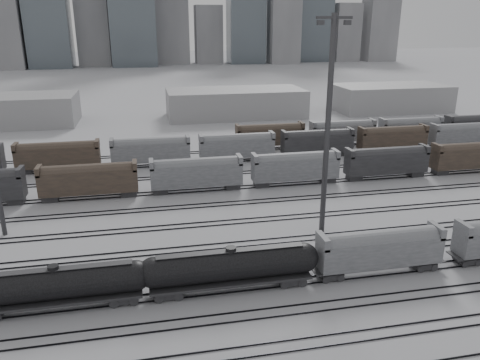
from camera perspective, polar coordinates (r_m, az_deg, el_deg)
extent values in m
plane|color=#B8B8BD|center=(51.64, 9.31, -12.49)|extent=(900.00, 900.00, 0.00)
cube|color=black|center=(44.27, 13.97, -18.61)|extent=(220.00, 0.07, 0.16)
cube|color=black|center=(45.29, 13.17, -17.58)|extent=(220.00, 0.07, 0.16)
cube|color=black|center=(47.93, 11.36, -15.20)|extent=(220.00, 0.07, 0.16)
cube|color=black|center=(49.03, 10.70, -14.31)|extent=(220.00, 0.07, 0.16)
cube|color=black|center=(51.83, 9.20, -12.26)|extent=(220.00, 0.07, 0.16)
cube|color=black|center=(52.98, 8.65, -11.50)|extent=(220.00, 0.07, 0.16)
cube|color=black|center=(55.89, 7.39, -9.73)|extent=(220.00, 0.07, 0.16)
cube|color=black|center=(57.09, 6.92, -9.07)|extent=(220.00, 0.07, 0.16)
cube|color=black|center=(60.10, 5.84, -7.54)|extent=(220.00, 0.07, 0.16)
cube|color=black|center=(61.33, 5.44, -6.97)|extent=(220.00, 0.07, 0.16)
cube|color=black|center=(66.18, 4.04, -4.94)|extent=(220.00, 0.07, 0.16)
cube|color=black|center=(67.45, 3.71, -4.47)|extent=(220.00, 0.07, 0.16)
cube|color=black|center=(72.43, 2.55, -2.79)|extent=(220.00, 0.07, 0.16)
cube|color=black|center=(73.72, 2.28, -2.39)|extent=(220.00, 0.07, 0.16)
cube|color=black|center=(78.80, 1.31, -0.97)|extent=(220.00, 0.07, 0.16)
cube|color=black|center=(80.12, 1.08, -0.64)|extent=(220.00, 0.07, 0.16)
cube|color=black|center=(86.20, 0.12, 0.77)|extent=(220.00, 0.07, 0.16)
cube|color=black|center=(87.54, -0.08, 1.05)|extent=(220.00, 0.07, 0.16)
cube|color=black|center=(93.70, -0.89, 2.23)|extent=(220.00, 0.07, 0.16)
cube|color=black|center=(95.05, -1.05, 2.47)|extent=(220.00, 0.07, 0.16)
cube|color=black|center=(101.27, -1.74, 3.48)|extent=(220.00, 0.07, 0.16)
cube|color=black|center=(102.64, -1.88, 3.68)|extent=(220.00, 0.07, 0.16)
cube|color=black|center=(49.46, -13.94, -13.57)|extent=(2.71, 2.19, 0.73)
cube|color=black|center=(49.97, -21.36, -13.32)|extent=(16.17, 2.82, 0.26)
cylinder|color=black|center=(49.15, -21.59, -11.66)|extent=(15.13, 3.03, 3.03)
sphere|color=black|center=(48.28, -12.57, -11.28)|extent=(3.03, 3.03, 3.03)
cylinder|color=black|center=(48.37, -21.82, -9.94)|extent=(1.04, 1.04, 0.52)
cube|color=black|center=(48.41, -21.81, -10.05)|extent=(14.60, 0.94, 0.06)
cube|color=black|center=(49.36, -8.72, -13.23)|extent=(2.82, 2.27, 0.76)
cube|color=black|center=(51.37, 6.20, -11.75)|extent=(2.82, 2.27, 0.76)
cube|color=black|center=(49.68, -1.09, -12.04)|extent=(16.78, 2.92, 0.27)
cylinder|color=black|center=(48.82, -1.11, -10.29)|extent=(15.70, 3.14, 3.14)
sphere|color=black|center=(48.20, -10.49, -11.04)|extent=(3.14, 3.14, 3.14)
sphere|color=black|center=(50.66, 7.77, -9.33)|extent=(3.14, 3.14, 3.14)
cylinder|color=black|center=(48.01, -1.12, -8.48)|extent=(1.08, 1.08, 0.54)
cube|color=black|center=(48.06, -1.12, -8.60)|extent=(15.16, 0.97, 0.06)
cube|color=black|center=(52.84, 10.95, -11.18)|extent=(2.42, 1.96, 0.65)
cube|color=black|center=(57.77, 21.41, -9.49)|extent=(2.42, 1.96, 0.65)
cube|color=gray|center=(54.08, 16.64, -8.30)|extent=(13.98, 2.80, 2.98)
cylinder|color=gray|center=(53.60, 16.75, -7.23)|extent=(12.68, 2.70, 2.70)
cube|color=gray|center=(50.57, 10.05, -7.36)|extent=(0.65, 2.80, 1.31)
cube|color=gray|center=(56.67, 22.84, -5.68)|extent=(0.65, 2.80, 1.31)
cone|color=black|center=(54.90, 16.46, -10.00)|extent=(2.24, 2.24, 0.84)
cube|color=black|center=(60.87, 25.91, -8.66)|extent=(2.38, 1.92, 0.64)
cube|color=gray|center=(58.64, 25.60, -5.35)|extent=(0.64, 2.74, 1.28)
cylinder|color=#363638|center=(59.54, 10.63, 6.01)|extent=(0.71, 0.71, 27.61)
cube|color=#363638|center=(58.19, 11.44, 18.84)|extent=(4.42, 0.33, 0.33)
cube|color=#363638|center=(57.57, 9.80, 18.39)|extent=(0.77, 0.55, 0.55)
cube|color=#363638|center=(58.84, 12.97, 18.20)|extent=(0.77, 0.55, 0.55)
cube|color=brown|center=(77.31, -17.93, -0.16)|extent=(15.00, 3.00, 5.60)
cube|color=gray|center=(77.17, -5.32, 0.65)|extent=(15.00, 3.00, 5.60)
cube|color=gray|center=(80.69, 6.76, 1.41)|extent=(15.00, 3.00, 5.60)
cube|color=black|center=(87.43, 17.40, 2.02)|extent=(15.00, 3.00, 5.60)
cube|color=brown|center=(96.73, 26.28, 2.48)|extent=(15.00, 3.00, 5.60)
cube|color=brown|center=(93.53, -21.28, 2.65)|extent=(15.00, 3.00, 5.60)
cube|color=gray|center=(92.13, -10.82, 3.37)|extent=(15.00, 3.00, 5.60)
cube|color=gray|center=(93.84, -0.38, 3.98)|extent=(15.00, 3.00, 5.60)
cube|color=black|center=(98.49, 9.40, 4.44)|extent=(15.00, 3.00, 5.60)
cube|color=brown|center=(105.71, 18.07, 4.73)|extent=(15.00, 3.00, 5.60)
cube|color=gray|center=(115.01, 25.50, 4.90)|extent=(15.00, 3.00, 5.60)
cube|color=brown|center=(103.42, 3.66, 5.32)|extent=(15.00, 3.00, 5.60)
cube|color=gray|center=(109.08, 12.35, 5.63)|extent=(15.00, 3.00, 5.60)
cube|color=gray|center=(116.95, 20.04, 5.79)|extent=(15.00, 3.00, 5.60)
cube|color=black|center=(126.63, 26.65, 5.84)|extent=(15.00, 3.00, 5.60)
cube|color=gray|center=(140.47, -0.56, 9.38)|extent=(40.00, 18.00, 8.00)
cube|color=gray|center=(157.85, 17.81, 9.53)|extent=(35.00, 18.00, 8.00)
cube|color=gray|center=(330.46, -26.47, 15.79)|extent=(22.00, 17.60, 42.00)
cube|color=#4D565C|center=(325.70, -22.48, 19.65)|extent=(25.00, 20.00, 80.00)
cube|color=gray|center=(322.28, -17.55, 17.33)|extent=(20.00, 16.00, 48.00)
cube|color=gray|center=(321.80, -8.28, 19.03)|extent=(22.00, 17.60, 60.00)
cube|color=gray|center=(324.53, -3.58, 17.22)|extent=(18.00, 14.40, 38.00)
cube|color=#4D565C|center=(329.12, 0.95, 20.23)|extent=(24.00, 19.20, 72.00)
cube|color=gray|center=(335.35, 5.32, 17.82)|extent=(20.00, 16.00, 45.00)
cube|color=gray|center=(353.09, 13.46, 17.05)|extent=(18.00, 14.40, 40.00)
cube|color=gray|center=(364.14, 17.28, 17.72)|extent=(22.00, 17.60, 52.00)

